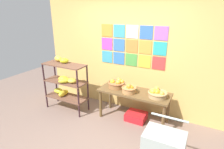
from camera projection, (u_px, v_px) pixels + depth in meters
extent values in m
plane|color=#796257|center=(91.00, 146.00, 3.24)|extent=(9.14, 9.14, 0.00)
cube|color=tan|center=(129.00, 47.00, 4.09)|extent=(4.39, 0.06, 2.99)
cube|color=orange|center=(107.00, 30.00, 4.18)|extent=(0.28, 0.01, 0.28)
cube|color=teal|center=(119.00, 31.00, 4.05)|extent=(0.28, 0.01, 0.28)
cube|color=silver|center=(132.00, 32.00, 3.91)|extent=(0.28, 0.01, 0.28)
cube|color=blue|center=(146.00, 32.00, 3.78)|extent=(0.28, 0.01, 0.28)
cube|color=#9C59C1|center=(161.00, 33.00, 3.64)|extent=(0.28, 0.01, 0.28)
cube|color=#B040BB|center=(107.00, 44.00, 4.28)|extent=(0.28, 0.01, 0.28)
cube|color=#3870C5|center=(119.00, 45.00, 4.15)|extent=(0.28, 0.01, 0.28)
cube|color=orange|center=(132.00, 46.00, 4.01)|extent=(0.28, 0.01, 0.28)
cube|color=orange|center=(145.00, 47.00, 3.88)|extent=(0.28, 0.01, 0.28)
cube|color=teal|center=(160.00, 49.00, 3.74)|extent=(0.28, 0.01, 0.28)
cube|color=teal|center=(107.00, 57.00, 4.38)|extent=(0.28, 0.01, 0.28)
cube|color=#3371C0|center=(119.00, 58.00, 4.25)|extent=(0.28, 0.01, 0.28)
cube|color=#4B9B43|center=(131.00, 60.00, 4.11)|extent=(0.28, 0.01, 0.28)
cube|color=gold|center=(144.00, 61.00, 3.98)|extent=(0.28, 0.01, 0.28)
cube|color=#CA3735|center=(159.00, 63.00, 3.84)|extent=(0.28, 0.01, 0.28)
cylinder|color=#331C22|center=(45.00, 86.00, 4.37)|extent=(0.04, 0.04, 1.12)
cylinder|color=#331C22|center=(78.00, 94.00, 3.94)|extent=(0.04, 0.04, 1.12)
cylinder|color=#331C22|center=(56.00, 81.00, 4.67)|extent=(0.04, 0.04, 1.12)
cylinder|color=#331C22|center=(88.00, 88.00, 4.24)|extent=(0.04, 0.04, 1.12)
cube|color=brown|center=(67.00, 97.00, 4.39)|extent=(1.01, 0.40, 0.03)
ellipsoid|color=yellow|center=(62.00, 94.00, 4.38)|extent=(0.13, 0.23, 0.13)
ellipsoid|color=yellow|center=(64.00, 92.00, 4.46)|extent=(0.20, 0.24, 0.12)
ellipsoid|color=yellow|center=(58.00, 91.00, 4.54)|extent=(0.29, 0.21, 0.13)
cube|color=brown|center=(66.00, 81.00, 4.26)|extent=(1.01, 0.40, 0.02)
ellipsoid|color=gold|center=(63.00, 79.00, 4.18)|extent=(0.27, 0.21, 0.13)
ellipsoid|color=gold|center=(72.00, 81.00, 4.11)|extent=(0.26, 0.22, 0.11)
ellipsoid|color=yellow|center=(65.00, 81.00, 4.11)|extent=(0.28, 0.30, 0.11)
cube|color=brown|center=(64.00, 65.00, 4.12)|extent=(1.01, 0.40, 0.02)
ellipsoid|color=yellow|center=(64.00, 61.00, 4.18)|extent=(0.25, 0.22, 0.12)
ellipsoid|color=yellow|center=(58.00, 59.00, 4.32)|extent=(0.25, 0.20, 0.13)
cube|color=brown|center=(134.00, 92.00, 3.82)|extent=(1.49, 0.56, 0.04)
cylinder|color=brown|center=(101.00, 104.00, 4.04)|extent=(0.06, 0.06, 0.63)
cylinder|color=brown|center=(163.00, 120.00, 3.45)|extent=(0.06, 0.06, 0.63)
cylinder|color=brown|center=(110.00, 96.00, 4.41)|extent=(0.06, 0.06, 0.63)
cylinder|color=brown|center=(168.00, 109.00, 3.81)|extent=(0.06, 0.06, 0.63)
cylinder|color=#B07B47|center=(129.00, 90.00, 3.75)|extent=(0.28, 0.28, 0.11)
torus|color=#AF7743|center=(129.00, 88.00, 3.73)|extent=(0.31, 0.31, 0.03)
sphere|color=orange|center=(129.00, 88.00, 3.71)|extent=(0.07, 0.07, 0.07)
sphere|color=orange|center=(130.00, 87.00, 3.73)|extent=(0.10, 0.10, 0.10)
sphere|color=orange|center=(132.00, 88.00, 3.70)|extent=(0.07, 0.07, 0.07)
sphere|color=orange|center=(129.00, 86.00, 3.72)|extent=(0.10, 0.10, 0.10)
sphere|color=orange|center=(128.00, 87.00, 3.74)|extent=(0.08, 0.08, 0.08)
cylinder|color=tan|center=(158.00, 95.00, 3.55)|extent=(0.35, 0.35, 0.10)
torus|color=tan|center=(158.00, 93.00, 3.54)|extent=(0.38, 0.38, 0.03)
sphere|color=gold|center=(153.00, 92.00, 3.53)|extent=(0.11, 0.11, 0.11)
sphere|color=gold|center=(162.00, 94.00, 3.47)|extent=(0.09, 0.09, 0.09)
sphere|color=gold|center=(158.00, 92.00, 3.53)|extent=(0.10, 0.10, 0.10)
sphere|color=gold|center=(157.00, 92.00, 3.51)|extent=(0.09, 0.09, 0.09)
sphere|color=gold|center=(157.00, 89.00, 3.63)|extent=(0.10, 0.10, 0.10)
sphere|color=gold|center=(157.00, 91.00, 3.58)|extent=(0.09, 0.09, 0.09)
cylinder|color=#966438|center=(116.00, 85.00, 4.01)|extent=(0.35, 0.35, 0.11)
torus|color=#975D38|center=(116.00, 82.00, 3.99)|extent=(0.38, 0.38, 0.03)
sphere|color=gold|center=(122.00, 82.00, 3.99)|extent=(0.09, 0.09, 0.09)
sphere|color=gold|center=(119.00, 80.00, 4.05)|extent=(0.11, 0.11, 0.11)
sphere|color=gold|center=(113.00, 82.00, 4.00)|extent=(0.10, 0.10, 0.10)
sphere|color=gold|center=(118.00, 82.00, 3.93)|extent=(0.11, 0.11, 0.11)
cube|color=red|center=(136.00, 116.00, 4.00)|extent=(0.42, 0.36, 0.16)
cube|color=#9EABA5|center=(164.00, 146.00, 2.45)|extent=(0.53, 0.38, 0.38)
cylinder|color=#9EABA5|center=(169.00, 118.00, 2.54)|extent=(0.50, 0.03, 0.03)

